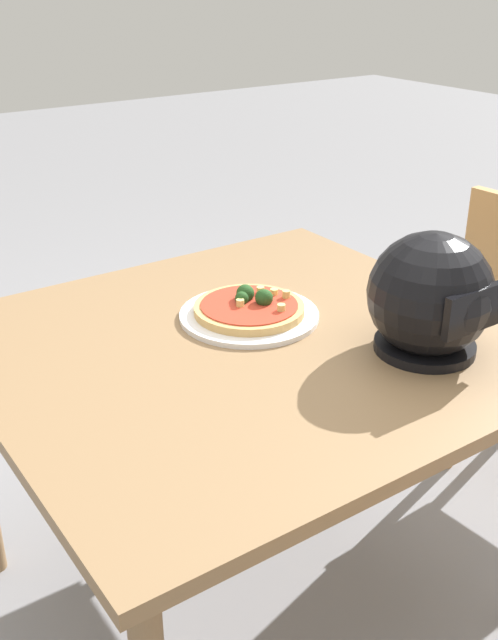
# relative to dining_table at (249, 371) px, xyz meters

# --- Properties ---
(ground_plane) EXTENTS (14.00, 14.00, 0.00)m
(ground_plane) POSITION_rel_dining_table_xyz_m (0.00, 0.00, -0.64)
(ground_plane) COLOR gray
(dining_table) EXTENTS (1.10, 1.03, 0.72)m
(dining_table) POSITION_rel_dining_table_xyz_m (0.00, 0.00, 0.00)
(dining_table) COLOR olive
(dining_table) RESTS_ON ground
(pizza_plate) EXTENTS (0.31, 0.31, 0.01)m
(pizza_plate) POSITION_rel_dining_table_xyz_m (-0.06, -0.09, 0.08)
(pizza_plate) COLOR white
(pizza_plate) RESTS_ON dining_table
(pizza) EXTENTS (0.25, 0.25, 0.05)m
(pizza) POSITION_rel_dining_table_xyz_m (-0.07, -0.09, 0.10)
(pizza) COLOR tan
(pizza) RESTS_ON pizza_plate
(motorcycle_helmet) EXTENTS (0.25, 0.25, 0.25)m
(motorcycle_helmet) POSITION_rel_dining_table_xyz_m (-0.27, 0.24, 0.20)
(motorcycle_helmet) COLOR black
(motorcycle_helmet) RESTS_ON dining_table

